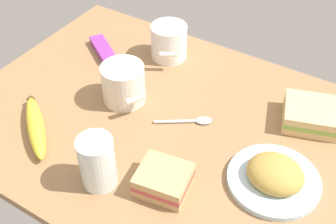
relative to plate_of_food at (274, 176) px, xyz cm
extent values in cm
cube|color=#936D47|center=(-25.21, 3.38, -2.75)|extent=(90.00, 64.00, 2.00)
cylinder|color=silver|center=(0.00, 0.00, -1.15)|extent=(17.40, 17.40, 1.20)
ellipsoid|color=#B28C3F|center=(0.00, 0.00, 0.77)|extent=(10.65, 9.59, 5.29)
cylinder|color=white|center=(-37.81, 24.23, 2.65)|extent=(9.01, 9.01, 8.80)
cylinder|color=tan|center=(-37.81, 24.23, 6.55)|extent=(7.92, 7.92, 0.40)
cylinder|color=white|center=(-34.76, 18.92, 3.09)|extent=(4.11, 3.06, 1.20)
cylinder|color=silver|center=(-37.60, 4.69, 2.76)|extent=(9.56, 9.56, 9.02)
cylinder|color=brown|center=(-37.60, 4.69, 6.77)|extent=(8.41, 8.41, 0.40)
cylinder|color=silver|center=(-32.04, 1.32, 3.21)|extent=(3.26, 4.30, 1.20)
cube|color=tan|center=(-16.80, -11.76, -0.95)|extent=(10.54, 9.77, 1.60)
cube|color=#C14C4C|center=(-16.80, -11.76, 0.45)|extent=(10.54, 9.77, 1.20)
cube|color=tan|center=(-16.80, -11.76, 1.85)|extent=(10.54, 9.77, 1.60)
cube|color=#DBB77A|center=(0.56, 19.23, -0.95)|extent=(13.89, 13.16, 1.60)
cube|color=#8CB24C|center=(0.56, 19.23, 0.45)|extent=(13.89, 13.16, 1.20)
cube|color=#DBB77A|center=(0.56, 19.23, 1.85)|extent=(13.89, 13.16, 1.60)
cylinder|color=silver|center=(-27.73, -16.71, 3.63)|extent=(6.61, 6.61, 10.75)
cylinder|color=white|center=(-27.73, -16.71, 2.32)|extent=(5.95, 5.95, 8.15)
ellipsoid|color=yellow|center=(-46.92, -13.63, -0.05)|extent=(16.82, 14.54, 3.40)
cube|color=#4C3819|center=(-53.90, -7.98, -0.05)|extent=(1.20, 1.20, 1.20)
ellipsoid|color=silver|center=(-18.76, 7.51, -1.35)|extent=(4.33, 4.00, 0.80)
cylinder|color=silver|center=(-23.94, 4.03, -1.40)|extent=(7.76, 5.53, 0.70)
cube|color=purple|center=(-53.14, 16.60, -0.75)|extent=(11.36, 9.19, 2.00)
camera|label=1|loc=(9.44, -52.75, 62.49)|focal=45.83mm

